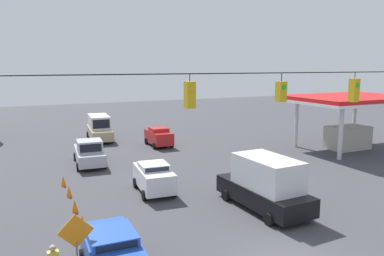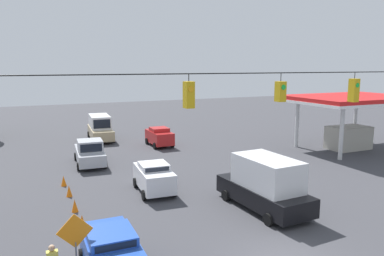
{
  "view_description": "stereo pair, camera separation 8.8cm",
  "coord_description": "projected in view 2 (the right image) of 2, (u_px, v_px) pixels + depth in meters",
  "views": [
    {
      "loc": [
        9.48,
        11.11,
        7.98
      ],
      "look_at": [
        0.37,
        -8.66,
        4.33
      ],
      "focal_mm": 35.0,
      "sensor_mm": 36.0,
      "label": 1
    },
    {
      "loc": [
        9.4,
        11.15,
        7.98
      ],
      "look_at": [
        0.37,
        -8.66,
        4.33
      ],
      "focal_mm": 35.0,
      "sensor_mm": 36.0,
      "label": 2
    }
  ],
  "objects": [
    {
      "name": "work_zone_sign",
      "position": [
        75.0,
        237.0,
        13.22
      ],
      "size": [
        1.27,
        0.06,
        2.84
      ],
      "color": "slate",
      "rests_on": "ground_plane"
    },
    {
      "name": "sedan_blue_parked_shoulder",
      "position": [
        111.0,
        253.0,
        14.17
      ],
      "size": [
        2.15,
        4.32,
        1.83
      ],
      "color": "#234CB2",
      "rests_on": "ground_plane"
    },
    {
      "name": "pickup_truck_silver_withflow_far",
      "position": [
        90.0,
        153.0,
        30.33
      ],
      "size": [
        2.55,
        5.5,
        2.12
      ],
      "color": "#A8AAB2",
      "rests_on": "ground_plane"
    },
    {
      "name": "overhead_signal_span",
      "position": [
        279.0,
        135.0,
        15.19
      ],
      "size": [
        21.66,
        0.38,
        8.48
      ],
      "color": "#939399",
      "rests_on": "ground_plane"
    },
    {
      "name": "traffic_cone_second",
      "position": [
        82.0,
        222.0,
        18.46
      ],
      "size": [
        0.36,
        0.36,
        0.71
      ],
      "primitive_type": "cone",
      "color": "orange",
      "rests_on": "ground_plane"
    },
    {
      "name": "traffic_cone_fifth",
      "position": [
        64.0,
        181.0,
        25.0
      ],
      "size": [
        0.36,
        0.36,
        0.71
      ],
      "primitive_type": "cone",
      "color": "orange",
      "rests_on": "ground_plane"
    },
    {
      "name": "traffic_cone_fourth",
      "position": [
        69.0,
        191.0,
        22.97
      ],
      "size": [
        0.36,
        0.36,
        0.71
      ],
      "primitive_type": "cone",
      "color": "orange",
      "rests_on": "ground_plane"
    },
    {
      "name": "box_truck_black_crossing_near",
      "position": [
        265.0,
        184.0,
        20.76
      ],
      "size": [
        2.85,
        6.24,
        3.01
      ],
      "color": "black",
      "rests_on": "ground_plane"
    },
    {
      "name": "gas_station",
      "position": [
        350.0,
        110.0,
        35.59
      ],
      "size": [
        11.32,
        8.17,
        5.13
      ],
      "color": "red",
      "rests_on": "ground_plane"
    },
    {
      "name": "sedan_white_withflow_mid",
      "position": [
        154.0,
        177.0,
        23.73
      ],
      "size": [
        2.34,
        4.12,
        1.89
      ],
      "color": "silver",
      "rests_on": "ground_plane"
    },
    {
      "name": "sedan_red_oncoming_deep",
      "position": [
        159.0,
        136.0,
        37.38
      ],
      "size": [
        2.05,
        3.88,
        1.86
      ],
      "color": "red",
      "rests_on": "ground_plane"
    },
    {
      "name": "box_truck_tan_withflow_deep",
      "position": [
        100.0,
        128.0,
        40.52
      ],
      "size": [
        2.71,
        6.45,
        2.65
      ],
      "color": "tan",
      "rests_on": "ground_plane"
    },
    {
      "name": "traffic_cone_nearest",
      "position": [
        86.0,
        245.0,
        16.08
      ],
      "size": [
        0.36,
        0.36,
        0.71
      ],
      "primitive_type": "cone",
      "color": "orange",
      "rests_on": "ground_plane"
    },
    {
      "name": "traffic_cone_third",
      "position": [
        75.0,
        206.0,
        20.57
      ],
      "size": [
        0.36,
        0.36,
        0.71
      ],
      "primitive_type": "cone",
      "color": "orange",
      "rests_on": "ground_plane"
    }
  ]
}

